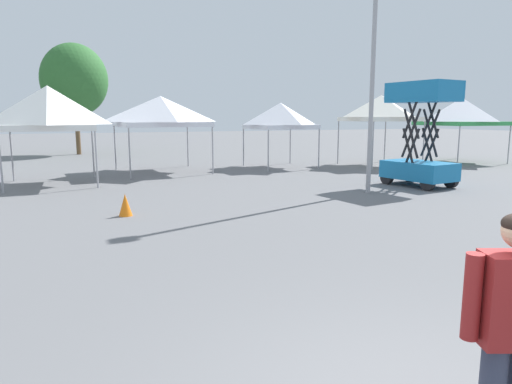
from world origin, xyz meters
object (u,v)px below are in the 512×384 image
canopy_tent_behind_right (461,112)px  person_foreground (512,327)px  canopy_tent_far_right (381,108)px  tree_behind_tents_right (74,80)px  traffic_cone_lot_center (125,205)px  canopy_tent_left_of_center (161,111)px  scissor_lift (420,154)px  canopy_tent_center (48,108)px  canopy_tent_right_of_center (280,116)px  light_pole_near_lift (374,40)px

canopy_tent_behind_right → person_foreground: bearing=-136.5°
canopy_tent_far_right → tree_behind_tents_right: 18.66m
canopy_tent_far_right → traffic_cone_lot_center: size_ratio=6.31×
canopy_tent_left_of_center → scissor_lift: scissor_lift is taller
traffic_cone_lot_center → person_foreground: bearing=-82.5°
person_foreground → canopy_tent_center: bearing=100.4°
canopy_tent_right_of_center → canopy_tent_far_right: 4.97m
canopy_tent_behind_right → scissor_lift: scissor_lift is taller
traffic_cone_lot_center → canopy_tent_center: bearing=104.4°
canopy_tent_behind_right → person_foreground: canopy_tent_behind_right is taller
canopy_tent_center → scissor_lift: size_ratio=0.97×
canopy_tent_center → light_pole_near_lift: bearing=-32.9°
canopy_tent_right_of_center → canopy_tent_far_right: (4.80, -1.22, 0.37)m
canopy_tent_far_right → scissor_lift: bearing=-117.0°
scissor_lift → canopy_tent_center: bearing=155.1°
canopy_tent_right_of_center → person_foreground: canopy_tent_right_of_center is taller
canopy_tent_center → person_foreground: bearing=-79.6°
canopy_tent_center → tree_behind_tents_right: tree_behind_tents_right is taller
canopy_tent_left_of_center → light_pole_near_lift: light_pole_near_lift is taller
scissor_lift → canopy_tent_far_right: bearing=63.0°
canopy_tent_right_of_center → tree_behind_tents_right: 14.66m
canopy_tent_right_of_center → canopy_tent_center: bearing=-169.4°
canopy_tent_center → traffic_cone_lot_center: 6.96m
canopy_tent_left_of_center → canopy_tent_far_right: (10.32, -1.56, 0.18)m
canopy_tent_right_of_center → light_pole_near_lift: size_ratio=0.37×
traffic_cone_lot_center → scissor_lift: bearing=5.5°
canopy_tent_left_of_center → canopy_tent_behind_right: (15.22, -1.87, 0.04)m
canopy_tent_center → traffic_cone_lot_center: canopy_tent_center is taller
canopy_tent_left_of_center → light_pole_near_lift: 9.58m
scissor_lift → tree_behind_tents_right: (-10.20, 18.99, 3.53)m
canopy_tent_left_of_center → tree_behind_tents_right: tree_behind_tents_right is taller
canopy_tent_center → light_pole_near_lift: size_ratio=0.42×
canopy_tent_center → canopy_tent_far_right: (14.63, 0.61, 0.11)m
canopy_tent_left_of_center → canopy_tent_far_right: canopy_tent_far_right is taller
canopy_tent_far_right → scissor_lift: 6.94m
canopy_tent_far_right → person_foreground: (-11.79, -16.16, -1.74)m
canopy_tent_far_right → traffic_cone_lot_center: canopy_tent_far_right is taller
canopy_tent_right_of_center → traffic_cone_lot_center: bearing=-135.1°
canopy_tent_far_right → light_pole_near_lift: (-5.55, -6.50, 1.85)m
tree_behind_tents_right → person_foreground: bearing=-87.1°
canopy_tent_center → canopy_tent_behind_right: canopy_tent_center is taller
canopy_tent_behind_right → scissor_lift: size_ratio=1.02×
canopy_tent_far_right → canopy_tent_behind_right: bearing=-3.7°
light_pole_near_lift → tree_behind_tents_right: light_pole_near_lift is taller
person_foreground → traffic_cone_lot_center: (-1.21, 9.22, -0.76)m
canopy_tent_center → scissor_lift: 12.85m
scissor_lift → tree_behind_tents_right: bearing=118.2°
canopy_tent_behind_right → scissor_lift: (-7.96, -5.68, -1.54)m
canopy_tent_center → traffic_cone_lot_center: bearing=-75.6°
canopy_tent_left_of_center → traffic_cone_lot_center: canopy_tent_left_of_center is taller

